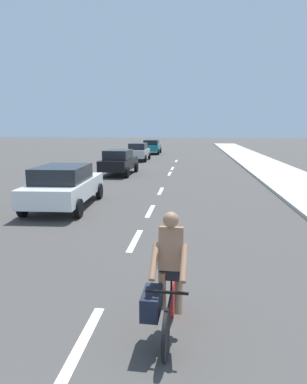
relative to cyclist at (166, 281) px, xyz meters
name	(u,v)px	position (x,y,z in m)	size (l,w,h in m)	color
ground_plane	(167,178)	(-1.15, 15.27, -0.83)	(160.00, 160.00, 0.00)	#423F3D
sidewalk_strip	(281,174)	(5.81, 17.27, -0.76)	(3.60, 80.00, 0.14)	#B2ADA3
lane_stripe_1	(82,342)	(-1.15, -0.32, -0.83)	(0.16, 1.80, 0.01)	white
lane_stripe_2	(135,240)	(-1.15, 4.03, -0.83)	(0.16, 1.80, 0.01)	white
lane_stripe_3	(150,211)	(-1.15, 7.23, -0.83)	(0.16, 1.80, 0.01)	white
lane_stripe_4	(161,191)	(-1.15, 11.13, -0.83)	(0.16, 1.80, 0.01)	white
lane_stripe_5	(170,174)	(-1.15, 17.22, -0.83)	(0.16, 1.80, 0.01)	white
lane_stripe_6	(172,168)	(-1.15, 20.08, -0.83)	(0.16, 1.80, 0.01)	white
lane_stripe_7	(176,161)	(-1.15, 25.66, -0.83)	(0.16, 1.80, 0.01)	white
cyclist	(166,281)	(0.00, 0.00, 0.00)	(0.62, 1.71, 1.82)	black
parked_car_white	(64,185)	(-4.42, 7.50, 0.01)	(2.27, 4.62, 1.57)	white
parked_car_black	(119,161)	(-4.33, 16.46, 0.01)	(1.96, 4.03, 1.57)	black
parked_car_silver	(138,151)	(-4.56, 25.63, 0.00)	(1.82, 3.87, 1.57)	#B7BABF
parked_car_teal	(152,146)	(-4.36, 33.73, 0.01)	(2.04, 4.30, 1.57)	#14727A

